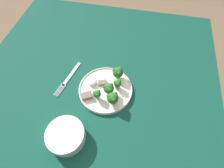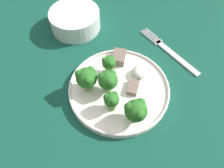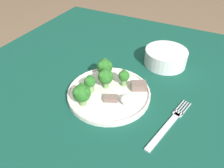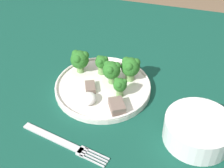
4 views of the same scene
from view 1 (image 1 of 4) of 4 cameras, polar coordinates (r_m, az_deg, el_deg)
ground_plane at (r=1.47m, az=-3.24°, el=-15.58°), size 8.00×8.00×0.00m
table at (r=0.88m, az=-5.23°, el=-2.99°), size 1.13×1.19×0.73m
dinner_plate at (r=0.77m, az=-2.11°, el=-1.80°), size 0.24×0.24×0.02m
fork at (r=0.84m, az=-14.01°, el=1.87°), size 0.06×0.20×0.00m
cream_bowl at (r=0.69m, az=-14.79°, el=-16.06°), size 0.14×0.14×0.05m
broccoli_floret_near_rim_left at (r=0.72m, az=-1.06°, el=-1.46°), size 0.05×0.04×0.06m
broccoli_floret_center_left at (r=0.72m, az=-4.89°, el=-3.30°), size 0.03×0.03×0.05m
broccoli_floret_back_left at (r=0.75m, az=1.83°, el=0.07°), size 0.03×0.03×0.05m
broccoli_floret_front_left at (r=0.70m, az=0.23°, el=-4.62°), size 0.05×0.05×0.06m
broccoli_floret_center_back at (r=0.77m, az=1.93°, el=3.83°), size 0.05×0.05×0.06m
meat_slice_front_slice at (r=0.75m, az=-8.22°, el=-3.85°), size 0.05×0.05×0.02m
meat_slice_middle_slice at (r=0.78m, az=-3.10°, el=0.39°), size 0.04×0.04×0.01m
sauce_dollop at (r=0.78m, az=-6.50°, el=0.49°), size 0.04×0.04×0.02m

